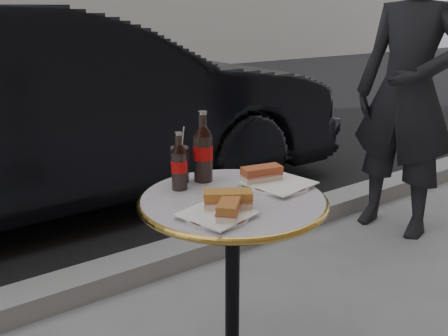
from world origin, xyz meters
TOP-DOWN VIEW (x-y plane):
  - curb at (0.00, 0.90)m, footprint 40.00×0.20m
  - bistro_table at (0.00, 0.00)m, footprint 0.62×0.62m
  - plate_left at (-0.14, -0.11)m, footprint 0.21×0.21m
  - plate_right at (0.19, -0.01)m, footprint 0.21×0.21m
  - sandwich_left_a at (-0.11, -0.14)m, footprint 0.14×0.14m
  - sandwich_left_b at (-0.08, -0.09)m, footprint 0.16×0.14m
  - sandwich_right at (0.16, 0.05)m, footprint 0.15×0.09m
  - cola_bottle_left at (-0.10, 0.17)m, footprint 0.07×0.07m
  - cola_bottle_right at (0.01, 0.20)m, footprint 0.08×0.08m
  - cola_glass at (-0.06, 0.23)m, footprint 0.08×0.08m
  - parked_car at (0.10, 2.13)m, footprint 1.43×4.07m
  - pedestrian at (1.65, 0.51)m, footprint 0.54×0.70m

SIDE VIEW (x-z plane):
  - curb at x=0.00m, z-range -0.01..0.11m
  - bistro_table at x=0.00m, z-range 0.00..0.73m
  - parked_car at x=0.10m, z-range 0.00..1.34m
  - plate_left at x=-0.14m, z-range 0.73..0.74m
  - plate_right at x=0.19m, z-range 0.73..0.74m
  - sandwich_left_a at x=-0.11m, z-range 0.74..0.79m
  - sandwich_right at x=0.16m, z-range 0.74..0.79m
  - sandwich_left_b at x=-0.08m, z-range 0.74..0.79m
  - cola_glass at x=-0.06m, z-range 0.73..0.86m
  - cola_bottle_left at x=-0.10m, z-range 0.73..0.93m
  - pedestrian at x=1.65m, z-range 0.00..1.70m
  - cola_bottle_right at x=0.01m, z-range 0.73..0.99m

